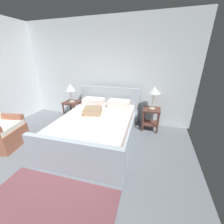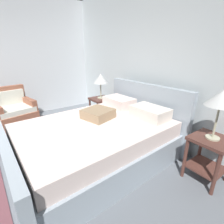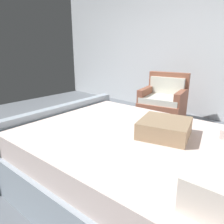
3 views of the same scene
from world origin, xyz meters
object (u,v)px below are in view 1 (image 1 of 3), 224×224
(bed, at_px, (97,127))
(table_lamp_right, at_px, (154,90))
(table_lamp_left, at_px, (70,88))
(nightstand_right, at_px, (151,116))
(nightstand_left, at_px, (72,108))

(bed, xyz_separation_m, table_lamp_right, (1.18, 0.91, 0.75))
(bed, bearing_deg, table_lamp_left, 146.09)
(nightstand_right, height_order, nightstand_left, same)
(nightstand_left, bearing_deg, nightstand_right, 2.95)
(bed, relative_size, table_lamp_left, 4.41)
(nightstand_right, bearing_deg, table_lamp_left, -177.05)
(bed, xyz_separation_m, nightstand_left, (-1.17, 0.79, 0.06))
(table_lamp_right, distance_m, table_lamp_left, 2.36)
(bed, relative_size, nightstand_left, 3.99)
(nightstand_left, xyz_separation_m, table_lamp_left, (-0.00, 0.00, 0.62))
(nightstand_right, bearing_deg, bed, -142.40)
(table_lamp_right, bearing_deg, nightstand_right, 180.00)
(bed, bearing_deg, table_lamp_right, 37.60)
(table_lamp_left, bearing_deg, table_lamp_right, 2.95)
(nightstand_right, distance_m, table_lamp_right, 0.69)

